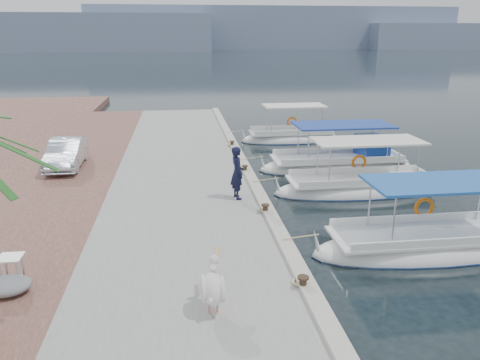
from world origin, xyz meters
The scene contains 15 objects.
ground centered at (0.00, 0.00, 0.00)m, with size 400.00×400.00×0.00m, color black.
concrete_quay centered at (-3.00, 5.00, 0.25)m, with size 6.00×40.00×0.50m, color gray.
quay_curb centered at (-0.22, 5.00, 0.56)m, with size 0.44×40.00×0.12m, color #AFA99B.
cobblestone_strip centered at (-8.00, 5.00, 0.25)m, with size 4.00×40.00×0.50m, color brown.
distant_hills centered at (29.61, 201.49, 7.61)m, with size 330.00×60.00×18.00m.
fishing_caique_b centered at (4.31, -0.98, 0.12)m, with size 7.44×2.31×2.83m.
fishing_caique_c centered at (4.29, 4.68, 0.12)m, with size 7.40×2.24×2.83m.
fishing_caique_d centered at (4.57, 8.24, 0.19)m, with size 7.75×2.56×2.83m.
fishing_caique_e centered at (3.70, 14.75, 0.13)m, with size 6.21×2.20×2.83m.
mooring_bollards centered at (-0.35, 1.50, 0.69)m, with size 0.28×20.28×0.33m.
pelican centered at (-2.56, -4.18, 1.11)m, with size 0.66×1.53×1.18m.
fisherman centered at (-1.11, 3.17, 1.49)m, with size 0.72×0.47×1.97m, color black.
parked_car centered at (-8.34, 8.43, 1.15)m, with size 1.38×3.96×1.30m, color silver.
tarp_bundle centered at (-7.31, -2.80, 0.70)m, with size 1.10×0.90×0.40m, color gray.
folding_table centered at (-7.31, -2.36, 1.02)m, with size 0.55×0.55×0.73m.
Camera 1 is at (-3.13, -13.17, 6.34)m, focal length 35.00 mm.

